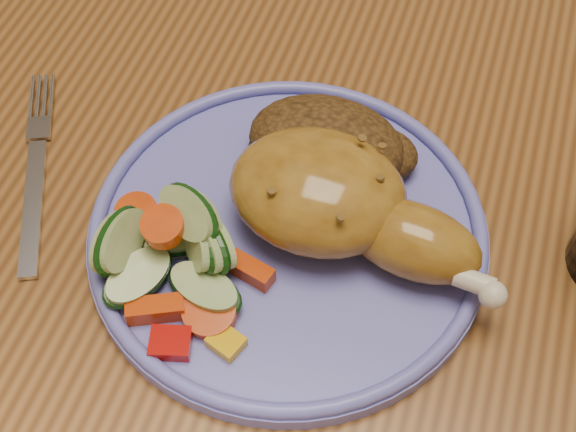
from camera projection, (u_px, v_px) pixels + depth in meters
The scene contains 7 objects.
dining_table at pixel (384, 232), 0.64m from camera, with size 0.90×1.40×0.75m.
plate at pixel (288, 234), 0.53m from camera, with size 0.26×0.26×0.01m, color #6061C0.
plate_rim at pixel (288, 225), 0.52m from camera, with size 0.26×0.26×0.01m, color #6061C0.
chicken_leg at pixel (340, 203), 0.50m from camera, with size 0.18×0.09×0.06m.
rice_pilaf at pixel (330, 146), 0.54m from camera, with size 0.12×0.08×0.05m.
vegetable_pile at pixel (177, 253), 0.50m from camera, with size 0.12×0.12×0.06m.
fork at pixel (35, 177), 0.56m from camera, with size 0.08×0.15×0.00m.
Camera 1 is at (0.04, -0.36, 1.20)m, focal length 50.00 mm.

